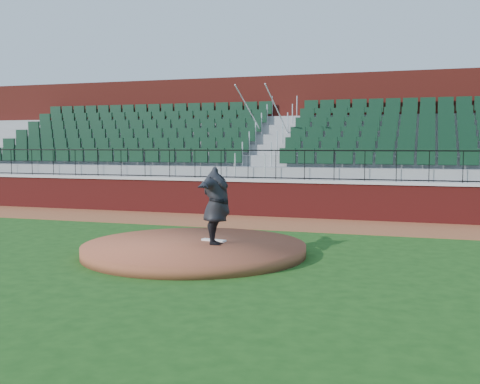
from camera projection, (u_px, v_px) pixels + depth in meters
The scene contains 10 objects.
ground at pixel (220, 254), 13.15m from camera, with size 90.00×90.00×0.00m, color #184213.
warning_track at pixel (278, 223), 18.26m from camera, with size 34.00×3.20×0.01m, color brown.
field_wall at pixel (290, 200), 19.73m from camera, with size 34.00×0.35×1.20m, color maroon.
wall_cap at pixel (290, 181), 19.68m from camera, with size 34.00×0.45×0.10m, color #B7B7B7.
wall_railing at pixel (290, 165), 19.63m from camera, with size 34.00×0.05×1.00m, color black, non-canonical shape.
seating_stands at pixel (306, 150), 22.17m from camera, with size 34.00×5.10×4.60m, color gray, non-canonical shape.
concourse_wall at pixel (319, 139), 24.79m from camera, with size 34.00×0.50×5.50m, color maroon.
pitchers_mound at pixel (194, 249), 13.03m from camera, with size 5.06×5.06×0.25m, color brown.
pitching_rubber at pixel (214, 240), 13.36m from camera, with size 0.59×0.15×0.04m, color white.
pitcher at pixel (216, 206), 12.83m from camera, with size 2.16×0.59×1.75m, color black.
Camera 1 is at (4.50, -12.20, 2.48)m, focal length 42.96 mm.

